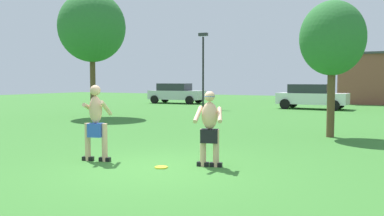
% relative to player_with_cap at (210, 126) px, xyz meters
% --- Properties ---
extents(ground_plane, '(80.00, 80.00, 0.00)m').
position_rel_player_with_cap_xyz_m(ground_plane, '(-0.83, -0.70, -0.88)').
color(ground_plane, '#38752D').
extents(player_with_cap, '(0.71, 0.65, 1.62)m').
position_rel_player_with_cap_xyz_m(player_with_cap, '(0.00, 0.00, 0.00)').
color(player_with_cap, black).
rests_on(player_with_cap, ground_plane).
extents(player_in_blue, '(0.71, 0.68, 1.73)m').
position_rel_player_with_cap_xyz_m(player_in_blue, '(-2.54, -0.66, 0.03)').
color(player_in_blue, black).
rests_on(player_in_blue, ground_plane).
extents(frisbee, '(0.28, 0.28, 0.03)m').
position_rel_player_with_cap_xyz_m(frisbee, '(-0.84, -0.60, -0.87)').
color(frisbee, yellow).
rests_on(frisbee, ground_plane).
extents(car_silver_near_post, '(4.44, 2.33, 1.58)m').
position_rel_player_with_cap_xyz_m(car_silver_near_post, '(-12.65, 20.11, -0.06)').
color(car_silver_near_post, silver).
rests_on(car_silver_near_post, ground_plane).
extents(car_white_mid_lot, '(4.34, 2.10, 1.58)m').
position_rel_player_with_cap_xyz_m(car_white_mid_lot, '(-1.80, 18.72, -0.06)').
color(car_white_mid_lot, white).
rests_on(car_white_mid_lot, ground_plane).
extents(lamp_post, '(0.60, 0.24, 4.88)m').
position_rel_player_with_cap_xyz_m(lamp_post, '(-8.16, 15.95, 2.18)').
color(lamp_post, black).
rests_on(lamp_post, ground_plane).
extents(tree_left_field, '(2.07, 2.07, 4.37)m').
position_rel_player_with_cap_xyz_m(tree_left_field, '(1.49, 5.92, 2.27)').
color(tree_left_field, brown).
rests_on(tree_left_field, ground_plane).
extents(tree_behind_players, '(3.33, 3.33, 6.23)m').
position_rel_player_with_cap_xyz_m(tree_behind_players, '(-10.36, 7.96, 3.59)').
color(tree_behind_players, brown).
rests_on(tree_behind_players, ground_plane).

